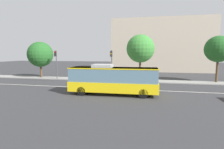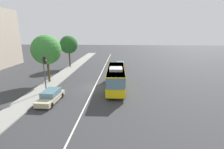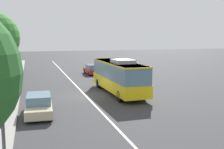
# 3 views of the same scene
# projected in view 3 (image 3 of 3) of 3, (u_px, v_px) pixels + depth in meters

# --- Properties ---
(ground_plane) EXTENTS (160.00, 160.00, 0.00)m
(ground_plane) POSITION_uv_depth(u_px,v_px,m) (85.00, 95.00, 26.38)
(ground_plane) COLOR #333335
(sidewalk_kerb) EXTENTS (80.00, 2.92, 0.14)m
(sidewalk_kerb) POSITION_uv_depth(u_px,v_px,m) (2.00, 100.00, 24.26)
(sidewalk_kerb) COLOR gray
(sidewalk_kerb) RESTS_ON ground_plane
(lane_centre_line) EXTENTS (76.00, 0.16, 0.01)m
(lane_centre_line) POSITION_uv_depth(u_px,v_px,m) (85.00, 95.00, 26.37)
(lane_centre_line) COLOR silver
(lane_centre_line) RESTS_ON ground_plane
(transit_bus) EXTENTS (10.06, 2.77, 3.46)m
(transit_bus) POSITION_uv_depth(u_px,v_px,m) (119.00, 75.00, 27.08)
(transit_bus) COLOR yellow
(transit_bus) RESTS_ON ground_plane
(sedan_red) EXTENTS (4.54, 1.90, 1.46)m
(sedan_red) POSITION_uv_depth(u_px,v_px,m) (92.00, 69.00, 40.92)
(sedan_red) COLOR #B21919
(sedan_red) RESTS_ON ground_plane
(sedan_beige) EXTENTS (4.57, 1.99, 1.46)m
(sedan_beige) POSITION_uv_depth(u_px,v_px,m) (39.00, 105.00, 19.85)
(sedan_beige) COLOR #C6B793
(sedan_beige) RESTS_ON ground_plane
(traffic_light_near_corner) EXTENTS (0.34, 0.62, 5.20)m
(traffic_light_near_corner) POSITION_uv_depth(u_px,v_px,m) (11.00, 62.00, 21.90)
(traffic_light_near_corner) COLOR #47474C
(traffic_light_near_corner) RESTS_ON ground_plane
(traffic_light_mid_block) EXTENTS (0.34, 0.62, 5.20)m
(traffic_light_mid_block) POSITION_uv_depth(u_px,v_px,m) (4.00, 82.00, 12.42)
(traffic_light_mid_block) COLOR #47474C
(traffic_light_mid_block) RESTS_ON ground_plane
(street_tree_kerbside_left) EXTENTS (4.16, 4.16, 7.46)m
(street_tree_kerbside_left) POSITION_uv_depth(u_px,v_px,m) (3.00, 38.00, 37.05)
(street_tree_kerbside_left) COLOR #4C3823
(street_tree_kerbside_left) RESTS_ON ground_plane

